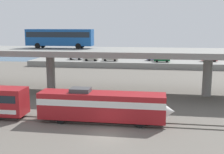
{
  "coord_description": "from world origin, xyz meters",
  "views": [
    {
      "loc": [
        5.08,
        -29.09,
        11.54
      ],
      "look_at": [
        -2.02,
        17.39,
        3.25
      ],
      "focal_mm": 46.34,
      "sensor_mm": 36.0,
      "label": 1
    }
  ],
  "objects": [
    {
      "name": "parked_car_3",
      "position": [
        -18.75,
        54.74,
        2.37
      ],
      "size": [
        4.11,
        1.98,
        1.5
      ],
      "rotation": [
        0.0,
        0.0,
        3.14
      ],
      "color": "silver",
      "rests_on": "pier_parking_lot"
    },
    {
      "name": "pier_parking_lot",
      "position": [
        0.0,
        55.0,
        0.8
      ],
      "size": [
        63.66,
        11.26,
        1.6
      ],
      "primitive_type": "cube",
      "color": "gray",
      "rests_on": "ground_plane"
    },
    {
      "name": "parked_car_1",
      "position": [
        4.45,
        55.8,
        2.37
      ],
      "size": [
        4.17,
        1.92,
        1.5
      ],
      "color": "navy",
      "rests_on": "pier_parking_lot"
    },
    {
      "name": "parked_car_6",
      "position": [
        20.06,
        55.96,
        2.37
      ],
      "size": [
        4.41,
        1.83,
        1.5
      ],
      "color": "maroon",
      "rests_on": "pier_parking_lot"
    },
    {
      "name": "parked_car_4",
      "position": [
        -8.01,
        52.98,
        2.37
      ],
      "size": [
        4.63,
        1.9,
        1.5
      ],
      "color": "#9E998C",
      "rests_on": "pier_parking_lot"
    },
    {
      "name": "parked_car_0",
      "position": [
        6.7,
        52.61,
        2.37
      ],
      "size": [
        4.4,
        1.86,
        1.5
      ],
      "color": "#0C4C26",
      "rests_on": "pier_parking_lot"
    },
    {
      "name": "parked_car_5",
      "position": [
        -15.02,
        57.61,
        2.37
      ],
      "size": [
        4.55,
        1.92,
        1.5
      ],
      "color": "navy",
      "rests_on": "pier_parking_lot"
    },
    {
      "name": "ground_plane",
      "position": [
        0.0,
        0.0,
        0.0
      ],
      "size": [
        260.0,
        260.0,
        0.0
      ],
      "primitive_type": "plane",
      "color": "#605B54"
    },
    {
      "name": "transit_bus_on_overpass",
      "position": [
        -12.02,
        20.95,
        9.67
      ],
      "size": [
        12.0,
        2.68,
        3.4
      ],
      "color": "#14478C",
      "rests_on": "highway_overpass"
    },
    {
      "name": "highway_overpass",
      "position": [
        0.0,
        20.0,
        6.94
      ],
      "size": [
        96.0,
        11.76,
        7.61
      ],
      "color": "gray",
      "rests_on": "ground_plane"
    },
    {
      "name": "parked_car_2",
      "position": [
        -13.52,
        52.69,
        2.37
      ],
      "size": [
        4.09,
        2.0,
        1.5
      ],
      "rotation": [
        0.0,
        0.0,
        3.14
      ],
      "color": "#9E998C",
      "rests_on": "pier_parking_lot"
    },
    {
      "name": "harbor_water",
      "position": [
        0.0,
        78.0,
        0.0
      ],
      "size": [
        140.0,
        36.0,
        0.01
      ],
      "primitive_type": "cube",
      "color": "#2D5170",
      "rests_on": "ground_plane"
    },
    {
      "name": "rail_strip_far",
      "position": [
        0.0,
        4.7,
        0.06
      ],
      "size": [
        110.0,
        0.12,
        0.12
      ],
      "primitive_type": "cube",
      "color": "#59544C",
      "rests_on": "ground_plane"
    },
    {
      "name": "rail_strip_near",
      "position": [
        0.0,
        3.3,
        0.06
      ],
      "size": [
        110.0,
        0.12,
        0.12
      ],
      "primitive_type": "cube",
      "color": "#59544C",
      "rests_on": "ground_plane"
    },
    {
      "name": "train_locomotive",
      "position": [
        -0.48,
        4.0,
        2.19
      ],
      "size": [
        16.26,
        3.04,
        4.18
      ],
      "color": "maroon",
      "rests_on": "ground_plane"
    }
  ]
}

